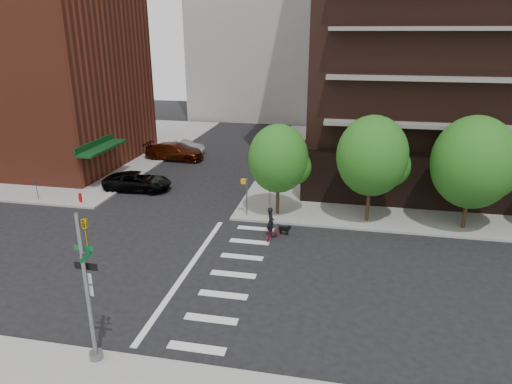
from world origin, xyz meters
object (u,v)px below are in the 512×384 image
at_px(parked_car_silver, 184,147).
at_px(dog_walker, 271,222).
at_px(traffic_signal, 89,301).
at_px(fire_hydrant, 80,197).
at_px(parked_car_maroon, 174,152).
at_px(scooter, 273,233).
at_px(parked_car_black, 138,181).

distance_m(parked_car_silver, dog_walker, 22.08).
bearing_deg(traffic_signal, dog_walker, 69.97).
relative_size(fire_hydrant, dog_walker, 0.39).
bearing_deg(dog_walker, parked_car_maroon, 13.47).
bearing_deg(dog_walker, scooter, -175.78).
distance_m(traffic_signal, parked_car_silver, 31.91).
bearing_deg(fire_hydrant, parked_car_black, 53.78).
height_order(parked_car_black, parked_car_silver, parked_car_black).
height_order(parked_car_black, scooter, parked_car_black).
height_order(fire_hydrant, scooter, fire_hydrant).
height_order(fire_hydrant, parked_car_maroon, parked_car_maroon).
bearing_deg(dog_walker, parked_car_silver, 9.34).
bearing_deg(fire_hydrant, dog_walker, -10.59).
height_order(parked_car_black, dog_walker, dog_walker).
bearing_deg(parked_car_black, scooter, -123.64).
relative_size(traffic_signal, parked_car_silver, 1.40).
xyz_separation_m(parked_car_silver, dog_walker, (12.29, -18.34, 0.24)).
bearing_deg(scooter, fire_hydrant, -171.03).
bearing_deg(fire_hydrant, parked_car_silver, 81.56).
xyz_separation_m(traffic_signal, parked_car_black, (-7.28, 19.06, -1.96)).
relative_size(traffic_signal, parked_car_black, 1.13).
bearing_deg(scooter, dog_walker, 139.67).
distance_m(parked_car_black, parked_car_silver, 11.85).
height_order(parked_car_black, parked_car_maroon, parked_car_maroon).
xyz_separation_m(traffic_signal, fire_hydrant, (-10.03, 15.29, -2.15)).
height_order(parked_car_silver, scooter, parked_car_silver).
distance_m(fire_hydrant, parked_car_maroon, 13.25).
height_order(parked_car_maroon, dog_walker, dog_walker).
bearing_deg(scooter, parked_car_black, 171.18).
height_order(traffic_signal, parked_car_silver, traffic_signal).
xyz_separation_m(traffic_signal, dog_walker, (4.58, 12.56, -1.75)).
xyz_separation_m(fire_hydrant, parked_car_silver, (2.32, 15.61, 0.15)).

